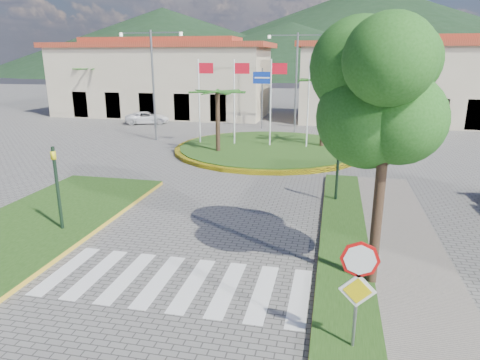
% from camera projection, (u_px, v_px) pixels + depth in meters
% --- Properties ---
extents(sidewalk_right, '(4.00, 28.00, 0.15)m').
position_uv_depth(sidewalk_right, '(406.00, 357.00, 9.05)').
color(sidewalk_right, gray).
rests_on(sidewalk_right, ground).
extents(verge_right, '(1.60, 28.00, 0.18)m').
position_uv_depth(verge_right, '(347.00, 348.00, 9.29)').
color(verge_right, '#1E4112').
rests_on(verge_right, ground).
extents(median_left, '(5.00, 14.00, 0.18)m').
position_uv_depth(median_left, '(22.00, 233.00, 15.37)').
color(median_left, '#1E4112').
rests_on(median_left, ground).
extents(crosswalk, '(8.00, 3.00, 0.01)m').
position_uv_depth(crosswalk, '(173.00, 282.00, 12.18)').
color(crosswalk, silver).
rests_on(crosswalk, ground).
extents(roundabout_island, '(12.70, 12.70, 6.00)m').
position_uv_depth(roundabout_island, '(269.00, 148.00, 29.01)').
color(roundabout_island, yellow).
rests_on(roundabout_island, ground).
extents(stop_sign, '(0.80, 0.11, 2.65)m').
position_uv_depth(stop_sign, '(358.00, 280.00, 8.76)').
color(stop_sign, slate).
rests_on(stop_sign, ground).
extents(deciduous_tree, '(3.60, 3.60, 6.80)m').
position_uv_depth(deciduous_tree, '(388.00, 99.00, 10.54)').
color(deciduous_tree, black).
rests_on(deciduous_tree, ground).
extents(traffic_light_left, '(0.15, 0.18, 3.20)m').
position_uv_depth(traffic_light_left, '(57.00, 182.00, 15.05)').
color(traffic_light_left, black).
rests_on(traffic_light_left, ground).
extents(traffic_light_right, '(0.15, 0.18, 3.20)m').
position_uv_depth(traffic_light_right, '(338.00, 160.00, 18.21)').
color(traffic_light_right, black).
rests_on(traffic_light_right, ground).
extents(traffic_light_far, '(0.18, 0.15, 3.20)m').
position_uv_depth(traffic_light_far, '(388.00, 118.00, 30.62)').
color(traffic_light_far, black).
rests_on(traffic_light_far, ground).
extents(direction_sign_west, '(1.60, 0.14, 5.20)m').
position_uv_depth(direction_sign_west, '(262.00, 88.00, 36.90)').
color(direction_sign_west, slate).
rests_on(direction_sign_west, ground).
extents(direction_sign_east, '(1.60, 0.14, 5.20)m').
position_uv_depth(direction_sign_east, '(321.00, 89.00, 35.87)').
color(direction_sign_east, slate).
rests_on(direction_sign_east, ground).
extents(street_lamp_centre, '(4.80, 0.16, 8.00)m').
position_uv_depth(street_lamp_centre, '(296.00, 77.00, 35.10)').
color(street_lamp_centre, slate).
rests_on(street_lamp_centre, ground).
extents(street_lamp_west, '(4.80, 0.16, 8.00)m').
position_uv_depth(street_lamp_west, '(153.00, 80.00, 31.54)').
color(street_lamp_west, slate).
rests_on(street_lamp_west, ground).
extents(building_left, '(23.32, 9.54, 8.05)m').
position_uv_depth(building_left, '(163.00, 78.00, 45.86)').
color(building_left, '#BFAF90').
rests_on(building_left, ground).
extents(building_right, '(19.08, 9.54, 8.05)m').
position_uv_depth(building_right, '(398.00, 81.00, 40.92)').
color(building_right, '#BFAF90').
rests_on(building_right, ground).
extents(hill_far_west, '(140.00, 140.00, 22.00)m').
position_uv_depth(hill_far_west, '(164.00, 41.00, 147.98)').
color(hill_far_west, black).
rests_on(hill_far_west, ground).
extents(hill_far_mid, '(180.00, 180.00, 30.00)m').
position_uv_depth(hill_far_mid, '(370.00, 30.00, 151.21)').
color(hill_far_mid, black).
rests_on(hill_far_mid, ground).
extents(hill_near_back, '(110.00, 110.00, 16.00)m').
position_uv_depth(hill_near_back, '(290.00, 50.00, 130.17)').
color(hill_near_back, black).
rests_on(hill_near_back, ground).
extents(white_van, '(4.50, 3.33, 1.14)m').
position_uv_depth(white_van, '(147.00, 118.00, 40.51)').
color(white_van, white).
rests_on(white_van, ground).
extents(car_dark_a, '(3.81, 2.02, 1.24)m').
position_uv_depth(car_dark_a, '(237.00, 113.00, 43.08)').
color(car_dark_a, black).
rests_on(car_dark_a, ground).
extents(car_dark_b, '(3.67, 2.21, 1.14)m').
position_uv_depth(car_dark_b, '(344.00, 119.00, 39.40)').
color(car_dark_b, black).
rests_on(car_dark_b, ground).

